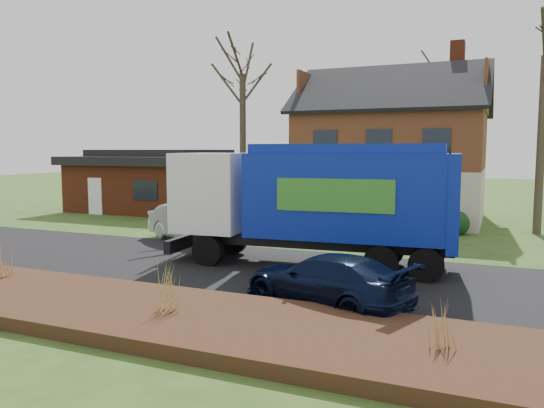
% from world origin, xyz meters
% --- Properties ---
extents(ground, '(120.00, 120.00, 0.00)m').
position_xyz_m(ground, '(0.00, 0.00, 0.00)').
color(ground, '#2C4D19').
rests_on(ground, ground).
extents(road, '(80.00, 7.00, 0.02)m').
position_xyz_m(road, '(0.00, 0.00, 0.01)').
color(road, black).
rests_on(road, ground).
extents(mulch_verge, '(80.00, 3.50, 0.30)m').
position_xyz_m(mulch_verge, '(0.00, -5.30, 0.15)').
color(mulch_verge, black).
rests_on(mulch_verge, ground).
extents(main_house, '(12.95, 8.95, 9.26)m').
position_xyz_m(main_house, '(1.49, 13.91, 4.03)').
color(main_house, beige).
rests_on(main_house, ground).
extents(ranch_house, '(9.80, 8.20, 3.70)m').
position_xyz_m(ranch_house, '(-12.00, 13.00, 1.81)').
color(ranch_house, brown).
rests_on(ranch_house, ground).
extents(garbage_truck, '(9.18, 3.11, 3.87)m').
position_xyz_m(garbage_truck, '(2.00, 1.22, 2.23)').
color(garbage_truck, black).
rests_on(garbage_truck, ground).
extents(silver_sedan, '(4.95, 3.46, 1.55)m').
position_xyz_m(silver_sedan, '(-3.98, 3.64, 0.77)').
color(silver_sedan, '#B1B4B9').
rests_on(silver_sedan, ground).
extents(navy_wagon, '(4.63, 3.09, 1.24)m').
position_xyz_m(navy_wagon, '(3.56, -2.72, 0.62)').
color(navy_wagon, black).
rests_on(navy_wagon, ground).
extents(tree_front_west, '(3.41, 3.41, 10.15)m').
position_xyz_m(tree_front_west, '(-4.26, 8.66, 8.36)').
color(tree_front_west, '#383021').
rests_on(tree_front_west, ground).
extents(tree_back, '(3.29, 3.29, 10.43)m').
position_xyz_m(tree_back, '(4.05, 20.61, 8.69)').
color(tree_back, '#402F26').
rests_on(tree_back, ground).
extents(grass_clump_west, '(0.37, 0.31, 0.99)m').
position_xyz_m(grass_clump_west, '(-4.98, -4.57, 0.79)').
color(grass_clump_west, tan).
rests_on(grass_clump_west, mulch_verge).
extents(grass_clump_mid, '(0.37, 0.31, 1.04)m').
position_xyz_m(grass_clump_mid, '(0.94, -5.37, 0.82)').
color(grass_clump_mid, tan).
rests_on(grass_clump_mid, mulch_verge).
extents(grass_clump_east, '(0.32, 0.27, 0.81)m').
position_xyz_m(grass_clump_east, '(6.43, -5.22, 0.70)').
color(grass_clump_east, '#A8794A').
rests_on(grass_clump_east, mulch_verge).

